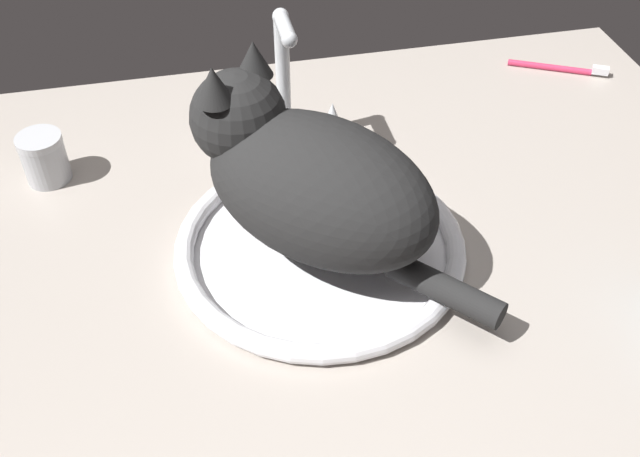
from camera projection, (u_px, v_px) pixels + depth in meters
The scene contains 6 objects.
countertop at pixel (336, 229), 96.26cm from camera, with size 117.03×81.14×3.00cm, color #ADA399.
sink_basin at pixel (320, 246), 90.25cm from camera, with size 35.64×35.64×2.41cm.
faucet at pixel (284, 97), 102.24cm from camera, with size 17.24×9.16×20.77cm.
cat at pixel (304, 176), 84.47cm from camera, with size 33.70×35.72×21.16cm.
metal_jar at pixel (44, 158), 99.26cm from camera, with size 6.09×6.09×6.94cm.
toothbrush at pixel (560, 68), 121.87cm from camera, with size 14.89×8.20×1.70cm.
Camera 1 is at (-17.14, -68.40, 67.06)cm, focal length 41.35 mm.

